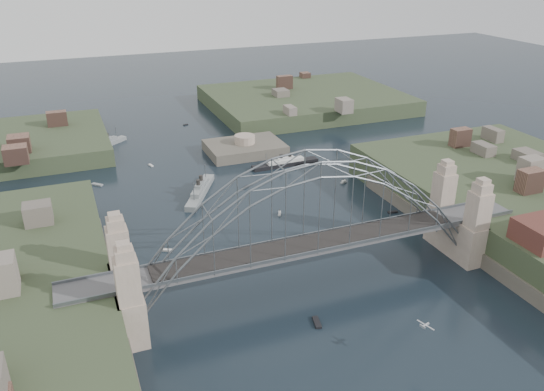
% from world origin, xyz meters
% --- Properties ---
extents(ground, '(500.00, 500.00, 0.00)m').
position_xyz_m(ground, '(0.00, 0.00, 0.00)').
color(ground, black).
rests_on(ground, ground).
extents(bridge, '(84.00, 13.80, 24.60)m').
position_xyz_m(bridge, '(0.00, 0.00, 12.32)').
color(bridge, '#545457').
rests_on(bridge, ground).
extents(headland_nw, '(60.00, 45.00, 9.00)m').
position_xyz_m(headland_nw, '(-55.00, 95.00, 0.50)').
color(headland_nw, '#334027').
rests_on(headland_nw, ground).
extents(headland_ne, '(70.00, 55.00, 9.50)m').
position_xyz_m(headland_ne, '(50.00, 110.00, 0.75)').
color(headland_ne, '#334027').
rests_on(headland_ne, ground).
extents(fort_island, '(22.00, 16.00, 9.40)m').
position_xyz_m(fort_island, '(12.00, 70.00, -0.34)').
color(fort_island, '#524C41').
rests_on(fort_island, ground).
extents(naval_cruiser_near, '(11.83, 19.00, 6.03)m').
position_xyz_m(naval_cruiser_near, '(-8.02, 45.52, 0.94)').
color(naval_cruiser_near, gray).
rests_on(naval_cruiser_near, ground).
extents(naval_cruiser_far, '(13.53, 11.64, 5.31)m').
position_xyz_m(naval_cruiser_far, '(-25.64, 91.00, 0.83)').
color(naval_cruiser_far, gray).
rests_on(naval_cruiser_far, ground).
extents(ocean_liner, '(19.47, 3.38, 4.76)m').
position_xyz_m(ocean_liner, '(19.01, 55.86, 0.74)').
color(ocean_liner, black).
rests_on(ocean_liner, ground).
extents(aeroplane, '(1.65, 2.89, 0.43)m').
position_xyz_m(aeroplane, '(6.85, -23.81, 6.14)').
color(aeroplane, silver).
extents(small_boat_a, '(2.26, 1.70, 0.45)m').
position_xyz_m(small_boat_a, '(-21.18, 21.24, 0.15)').
color(small_boat_a, silver).
rests_on(small_boat_a, ground).
extents(small_boat_b, '(1.21, 1.74, 1.43)m').
position_xyz_m(small_boat_b, '(5.88, 28.13, 0.30)').
color(small_boat_b, silver).
rests_on(small_boat_b, ground).
extents(small_boat_c, '(1.61, 3.12, 0.45)m').
position_xyz_m(small_boat_c, '(-3.54, -10.56, 0.15)').
color(small_boat_c, silver).
rests_on(small_boat_c, ground).
extents(small_boat_d, '(2.16, 1.51, 1.43)m').
position_xyz_m(small_boat_d, '(28.19, 38.99, 0.29)').
color(small_boat_d, silver).
rests_on(small_boat_d, ground).
extents(small_boat_e, '(2.84, 2.85, 0.45)m').
position_xyz_m(small_boat_e, '(-31.04, 60.89, 0.15)').
color(small_boat_e, silver).
rests_on(small_boat_e, ground).
extents(small_boat_f, '(1.49, 1.27, 0.45)m').
position_xyz_m(small_boat_f, '(3.71, 45.41, 0.15)').
color(small_boat_f, silver).
rests_on(small_boat_f, ground).
extents(small_boat_h, '(1.20, 2.05, 0.45)m').
position_xyz_m(small_boat_h, '(-15.86, 69.44, 0.15)').
color(small_boat_h, silver).
rests_on(small_boat_h, ground).
extents(small_boat_i, '(2.43, 1.10, 0.45)m').
position_xyz_m(small_boat_i, '(30.26, 19.49, 0.15)').
color(small_boat_i, silver).
rests_on(small_boat_i, ground).
extents(small_boat_k, '(1.74, 1.01, 0.45)m').
position_xyz_m(small_boat_k, '(2.17, 103.77, 0.15)').
color(small_boat_k, silver).
rests_on(small_boat_k, ground).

